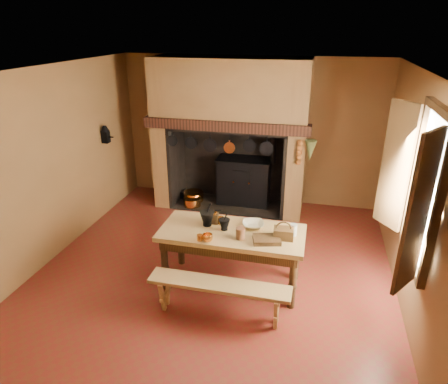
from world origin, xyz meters
The scene contains 28 objects.
floor centered at (0.00, 0.00, 0.00)m, with size 5.50×5.50×0.00m, color maroon.
ceiling centered at (0.00, 0.00, 2.80)m, with size 5.50×5.50×0.00m, color silver.
back_wall centered at (0.00, 2.75, 1.40)m, with size 5.00×0.02×2.80m, color olive.
wall_left centered at (-2.50, 0.00, 1.40)m, with size 0.02×5.50×2.80m, color olive.
wall_right centered at (2.50, 0.00, 1.40)m, with size 0.02×5.50×2.80m, color olive.
wall_front centered at (0.00, -2.75, 1.40)m, with size 5.00×0.02×2.80m, color olive.
chimney_breast centered at (-0.30, 2.31, 1.81)m, with size 2.95×0.96×2.80m.
iron_range centered at (-0.04, 2.45, 0.48)m, with size 1.12×0.55×1.60m.
hearth_pans centered at (-1.05, 2.22, 0.09)m, with size 0.51×0.62×0.20m.
hanging_pans centered at (-0.34, 1.81, 1.36)m, with size 1.92×0.29×0.27m.
onion_string centered at (1.00, 1.79, 1.33)m, with size 0.12×0.10×0.46m, color #9C4E1C, non-canonical shape.
herb_bunch centered at (1.18, 1.79, 1.38)m, with size 0.20×0.20×0.35m, color #4E5628.
window centered at (2.35, -0.40, 1.70)m, with size 0.39×1.75×1.76m.
wall_coffee_mill centered at (-2.42, 1.55, 1.52)m, with size 0.23×0.16×0.31m.
work_table centered at (0.31, -0.22, 0.69)m, with size 1.89×0.84×0.82m.
bench_front centered at (0.31, -0.91, 0.36)m, with size 1.72×0.30×0.48m.
bench_back centered at (0.31, 0.52, 0.35)m, with size 1.67×0.29×0.47m.
mortar_large centered at (-0.05, -0.15, 0.93)m, with size 0.20×0.20×0.34m.
mortar_small centered at (0.20, -0.21, 0.91)m, with size 0.15×0.15×0.26m.
coffee_grinder centered at (0.01, -0.05, 0.90)m, with size 0.18×0.14×0.20m.
brass_mug_a centered at (-0.03, -0.56, 0.86)m, with size 0.07×0.07×0.08m, color orange.
brass_mug_b centered at (0.11, -0.05, 0.87)m, with size 0.09×0.09×0.10m, color orange.
mixing_bowl centered at (0.56, -0.05, 0.86)m, with size 0.29×0.29×0.07m, color beige.
stoneware_crock centered at (0.45, -0.39, 0.89)m, with size 0.12×0.12×0.15m, color brown.
glass_jar centered at (1.09, -0.15, 0.90)m, with size 0.09×0.09×0.16m, color beige.
wicker_basket centered at (0.98, -0.26, 0.90)m, with size 0.26×0.20×0.24m.
wooden_tray centered at (0.79, -0.39, 0.85)m, with size 0.34×0.24×0.06m, color #392712.
brass_cup centered at (0.07, -0.56, 0.87)m, with size 0.13×0.13×0.10m, color orange.
Camera 1 is at (1.29, -4.72, 3.33)m, focal length 32.00 mm.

